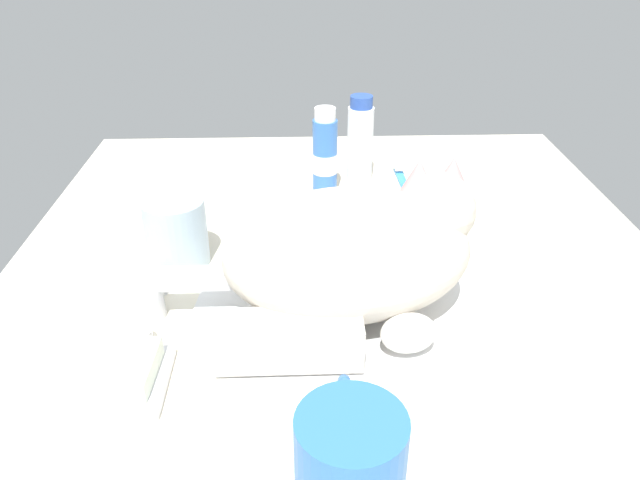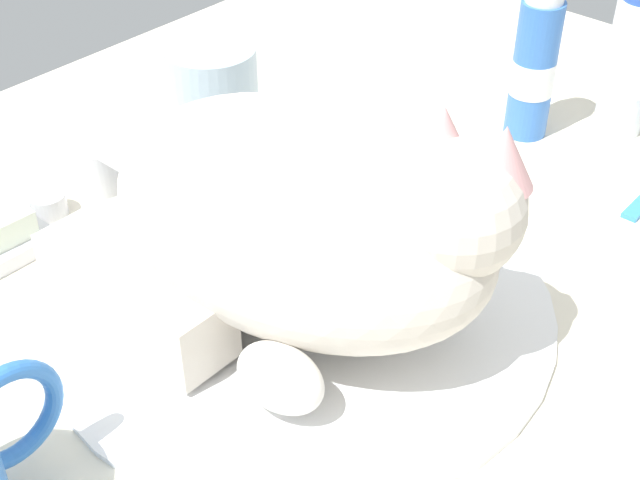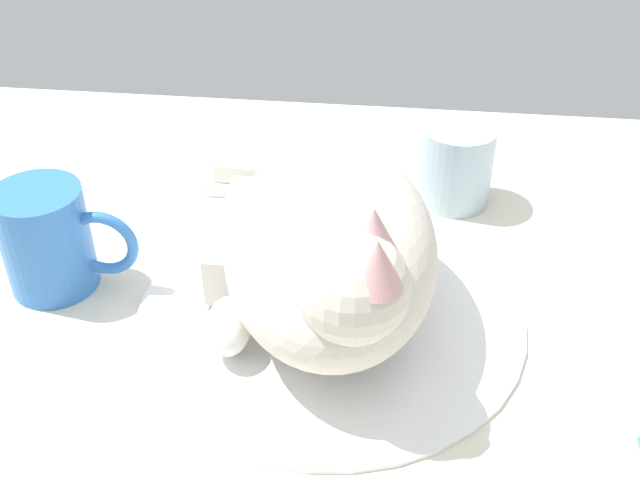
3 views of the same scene
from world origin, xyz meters
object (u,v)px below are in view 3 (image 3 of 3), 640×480
at_px(faucet, 349,173).
at_px(soap_bar, 249,166).
at_px(cat, 327,250).
at_px(coffee_mug, 50,240).
at_px(rinse_cup, 456,165).

bearing_deg(faucet, soap_bar, 175.09).
bearing_deg(cat, coffee_mug, 174.59).
distance_m(coffee_mug, rinse_cup, 0.40).
distance_m(cat, soap_bar, 0.25).
xyz_separation_m(coffee_mug, rinse_cup, (0.36, 0.18, -0.01)).
bearing_deg(cat, faucet, 89.50).
distance_m(coffee_mug, soap_bar, 0.24).
height_order(faucet, cat, cat).
bearing_deg(rinse_cup, coffee_mug, -152.98).
relative_size(faucet, cat, 0.45).
xyz_separation_m(faucet, cat, (-0.00, -0.20, 0.05)).
height_order(faucet, soap_bar, faucet).
height_order(rinse_cup, soap_bar, rinse_cup).
bearing_deg(soap_bar, coffee_mug, -126.29).
bearing_deg(soap_bar, faucet, -4.91).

